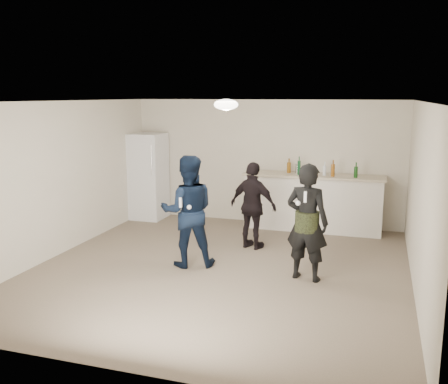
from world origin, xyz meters
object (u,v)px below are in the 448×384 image
(counter, at_px, (313,203))
(fridge, at_px, (148,176))
(spectator, at_px, (253,206))
(man, at_px, (188,211))
(shaker, at_px, (297,168))
(woman, at_px, (307,222))

(counter, height_order, fridge, fridge)
(spectator, bearing_deg, fridge, -11.01)
(man, distance_m, spectator, 1.37)
(man, bearing_deg, shaker, -135.91)
(spectator, bearing_deg, woman, 149.17)
(fridge, distance_m, man, 3.22)
(shaker, distance_m, woman, 2.94)
(counter, xyz_separation_m, spectator, (-0.81, -1.50, 0.22))
(counter, height_order, woman, woman)
(shaker, xyz_separation_m, woman, (0.61, -2.85, -0.34))
(man, height_order, spectator, man)
(man, distance_m, woman, 1.81)
(counter, height_order, shaker, shaker)
(shaker, bearing_deg, fridge, -176.02)
(counter, xyz_separation_m, man, (-1.54, -2.65, 0.33))
(woman, bearing_deg, shaker, -65.61)
(man, relative_size, woman, 1.02)
(man, bearing_deg, spectator, -145.18)
(spectator, bearing_deg, man, 74.70)
(fridge, xyz_separation_m, woman, (3.74, -2.63, -0.06))
(counter, xyz_separation_m, shaker, (-0.34, 0.15, 0.65))
(counter, relative_size, fridge, 1.44)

